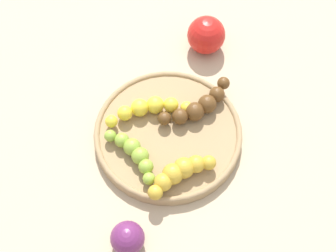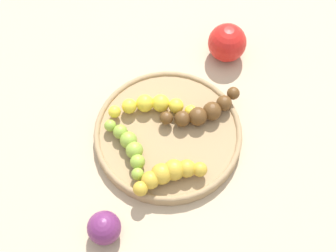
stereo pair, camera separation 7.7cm
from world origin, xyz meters
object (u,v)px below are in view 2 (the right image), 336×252
banana_green (129,146)px  banana_spotted (169,174)px  banana_overripe (204,111)px  apple_red (227,43)px  fruit_bowl (168,133)px  plum_purple (104,228)px  banana_yellow (153,105)px

banana_green → banana_spotted: (0.08, 0.01, 0.00)m
banana_overripe → apple_red: size_ratio=1.91×
banana_overripe → banana_spotted: size_ratio=1.25×
banana_green → banana_spotted: size_ratio=1.05×
banana_overripe → banana_green: (-0.05, -0.13, -0.00)m
banana_spotted → banana_green: bearing=32.7°
fruit_bowl → apple_red: (-0.04, 0.21, 0.02)m
plum_purple → banana_spotted: bearing=82.4°
banana_overripe → apple_red: (-0.06, 0.14, 0.00)m
banana_green → apple_red: bearing=22.2°
banana_spotted → plum_purple: bearing=111.5°
banana_overripe → banana_yellow: size_ratio=1.17×
banana_spotted → plum_purple: 0.13m
banana_overripe → banana_spotted: banana_spotted is taller
fruit_bowl → plum_purple: 0.20m
apple_red → banana_overripe: bearing=-66.6°
banana_green → plum_purple: bearing=-132.7°
fruit_bowl → banana_yellow: (-0.05, 0.01, 0.02)m
banana_green → apple_red: 0.28m
banana_green → banana_spotted: bearing=-67.0°
banana_green → apple_red: (-0.01, 0.28, 0.00)m
banana_yellow → banana_green: banana_yellow is taller
fruit_bowl → plum_purple: size_ratio=4.87×
banana_yellow → plum_purple: plum_purple is taller
banana_yellow → plum_purple: (0.09, -0.21, -0.01)m
plum_purple → banana_overripe: bearing=93.5°
banana_green → plum_purple: 0.14m
banana_spotted → plum_purple: banana_spotted is taller
fruit_bowl → banana_spotted: (0.06, -0.06, 0.02)m
apple_red → banana_green: bearing=-87.2°
banana_overripe → plum_purple: 0.25m
banana_spotted → apple_red: bearing=-41.6°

